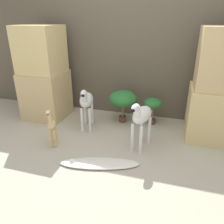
# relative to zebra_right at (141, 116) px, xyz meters

# --- Properties ---
(ground_plane) EXTENTS (14.00, 14.00, 0.00)m
(ground_plane) POSITION_rel_zebra_right_xyz_m (-0.41, -0.44, -0.45)
(ground_plane) COLOR #B2A88E
(wall_back) EXTENTS (6.40, 0.08, 2.20)m
(wall_back) POSITION_rel_zebra_right_xyz_m (-0.41, 1.09, 0.65)
(wall_back) COLOR brown
(wall_back) RESTS_ON ground_plane
(rock_pillar_left) EXTENTS (0.66, 0.65, 1.50)m
(rock_pillar_left) POSITION_rel_zebra_right_xyz_m (-1.73, 0.56, 0.28)
(rock_pillar_left) COLOR tan
(rock_pillar_left) RESTS_ON ground_plane
(rock_pillar_right) EXTENTS (0.66, 0.65, 1.51)m
(rock_pillar_right) POSITION_rel_zebra_right_xyz_m (0.91, 0.56, 0.27)
(rock_pillar_right) COLOR #D1B775
(rock_pillar_right) RESTS_ON ground_plane
(zebra_right) EXTENTS (0.29, 0.53, 0.69)m
(zebra_right) POSITION_rel_zebra_right_xyz_m (0.00, 0.00, 0.00)
(zebra_right) COLOR silver
(zebra_right) RESTS_ON ground_plane
(zebra_left) EXTENTS (0.30, 0.53, 0.69)m
(zebra_left) POSITION_rel_zebra_right_xyz_m (-0.88, 0.31, 0.00)
(zebra_left) COLOR silver
(zebra_left) RESTS_ON ground_plane
(giraffe_figurine) EXTENTS (0.20, 0.32, 0.58)m
(giraffe_figurine) POSITION_rel_zebra_right_xyz_m (-1.12, -0.30, -0.13)
(giraffe_figurine) COLOR tan
(giraffe_figurine) RESTS_ON ground_plane
(potted_palm_front) EXTENTS (0.29, 0.29, 0.44)m
(potted_palm_front) POSITION_rel_zebra_right_xyz_m (0.07, 0.76, -0.12)
(potted_palm_front) COLOR #513323
(potted_palm_front) RESTS_ON ground_plane
(potted_palm_back) EXTENTS (0.45, 0.45, 0.53)m
(potted_palm_back) POSITION_rel_zebra_right_xyz_m (-0.41, 0.70, -0.05)
(potted_palm_back) COLOR #513323
(potted_palm_back) RESTS_ON ground_plane
(surfboard) EXTENTS (0.97, 0.47, 0.09)m
(surfboard) POSITION_rel_zebra_right_xyz_m (-0.40, -0.52, -0.43)
(surfboard) COLOR silver
(surfboard) RESTS_ON ground_plane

